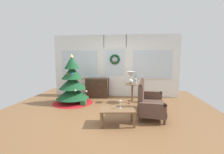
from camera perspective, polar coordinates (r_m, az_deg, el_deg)
name	(u,v)px	position (r m, az deg, el deg)	size (l,w,h in m)	color
ground_plane	(108,113)	(4.78, -1.38, -12.80)	(6.76, 6.76, 0.00)	brown
back_wall_with_door	(115,66)	(6.57, 1.08, 4.11)	(5.20, 0.19, 2.55)	white
christmas_tree	(73,85)	(5.79, -14.14, -2.99)	(1.43, 1.43, 1.76)	#4C331E
dresser_cabinet	(97,88)	(6.50, -5.33, -3.89)	(0.91, 0.46, 0.78)	#3D281C
settee_sofa	(148,101)	(4.69, 12.93, -8.56)	(0.87, 1.53, 0.96)	#3D281C
side_table	(132,89)	(5.75, 7.39, -4.38)	(0.50, 0.48, 0.69)	brown
table_lamp	(131,76)	(5.71, 6.86, 0.46)	(0.28, 0.28, 0.44)	silver
flower_vase	(135,81)	(5.63, 8.47, -1.37)	(0.11, 0.10, 0.35)	#99ADBC
coffee_table	(117,111)	(3.92, 1.97, -12.22)	(0.90, 0.62, 0.39)	brown
wine_glass	(120,103)	(3.90, 3.09, -9.25)	(0.08, 0.08, 0.20)	silver
gift_box	(83,103)	(5.51, -10.38, -9.17)	(0.19, 0.17, 0.19)	#266633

